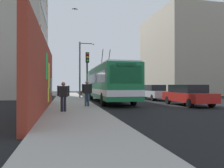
# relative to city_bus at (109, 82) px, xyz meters

# --- Properties ---
(ground_plane) EXTENTS (80.00, 80.00, 0.00)m
(ground_plane) POSITION_rel_city_bus_xyz_m (-2.00, 1.80, -1.80)
(ground_plane) COLOR black
(sidewalk_slab) EXTENTS (48.00, 3.20, 0.15)m
(sidewalk_slab) POSITION_rel_city_bus_xyz_m (-2.00, 3.40, -1.73)
(sidewalk_slab) COLOR #9E9B93
(sidewalk_slab) RESTS_ON ground_plane
(graffiti_wall) EXTENTS (12.68, 0.32, 4.07)m
(graffiti_wall) POSITION_rel_city_bus_xyz_m (-6.65, 5.15, 0.23)
(graffiti_wall) COLOR maroon
(graffiti_wall) RESTS_ON ground_plane
(building_far_left) EXTENTS (11.43, 9.02, 17.50)m
(building_far_left) POSITION_rel_city_bus_xyz_m (9.99, 11.00, 6.95)
(building_far_left) COLOR #B2A899
(building_far_left) RESTS_ON ground_plane
(building_far_right) EXTENTS (13.95, 9.12, 13.49)m
(building_far_right) POSITION_rel_city_bus_xyz_m (14.58, -15.20, 4.94)
(building_far_right) COLOR #9E937F
(building_far_right) RESTS_ON ground_plane
(city_bus) EXTENTS (11.58, 2.61, 5.02)m
(city_bus) POSITION_rel_city_bus_xyz_m (0.00, 0.00, 0.00)
(city_bus) COLOR #19723F
(city_bus) RESTS_ON ground_plane
(parked_car_red) EXTENTS (4.94, 1.88, 1.58)m
(parked_car_red) POSITION_rel_city_bus_xyz_m (-4.58, -5.20, -0.97)
(parked_car_red) COLOR #B21E19
(parked_car_red) RESTS_ON ground_plane
(parked_car_silver) EXTENTS (4.43, 1.74, 1.58)m
(parked_car_silver) POSITION_rel_city_bus_xyz_m (1.86, -5.20, -0.97)
(parked_car_silver) COLOR #B7B7BC
(parked_car_silver) RESTS_ON ground_plane
(parked_car_navy) EXTENTS (4.28, 1.73, 1.58)m
(parked_car_navy) POSITION_rel_city_bus_xyz_m (7.46, -5.20, -0.97)
(parked_car_navy) COLOR navy
(parked_car_navy) RESTS_ON ground_plane
(pedestrian_near_wall) EXTENTS (0.22, 0.64, 1.56)m
(pedestrian_near_wall) POSITION_rel_city_bus_xyz_m (-7.79, 4.02, -0.75)
(pedestrian_near_wall) COLOR #1E1E2D
(pedestrian_near_wall) RESTS_ON sidewalk_slab
(pedestrian_at_curb) EXTENTS (0.23, 0.75, 1.69)m
(pedestrian_at_curb) POSITION_rel_city_bus_xyz_m (-5.04, 2.51, -0.67)
(pedestrian_at_curb) COLOR #2D3F59
(pedestrian_at_curb) RESTS_ON sidewalk_slab
(traffic_light) EXTENTS (0.49, 0.28, 4.10)m
(traffic_light) POSITION_rel_city_bus_xyz_m (-1.74, 2.15, 1.11)
(traffic_light) COLOR #2D382D
(traffic_light) RESTS_ON sidewalk_slab
(street_lamp) EXTENTS (0.44, 1.77, 6.38)m
(street_lamp) POSITION_rel_city_bus_xyz_m (5.71, 2.05, 2.02)
(street_lamp) COLOR #4C4C51
(street_lamp) RESTS_ON sidewalk_slab
(flying_pigeons) EXTENTS (0.32, 0.56, 0.13)m
(flying_pigeons) POSITION_rel_city_bus_xyz_m (3.14, 2.93, 7.58)
(flying_pigeons) COLOR #47474C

